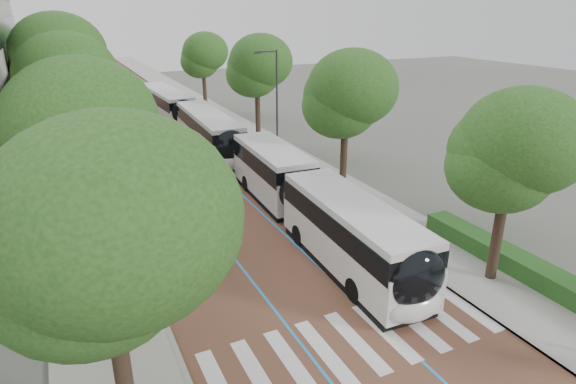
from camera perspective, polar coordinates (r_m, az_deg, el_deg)
name	(u,v)px	position (r m, az deg, el deg)	size (l,w,h in m)	color
ground	(368,361)	(17.06, 9.42, -19.19)	(160.00, 160.00, 0.00)	#51544C
road	(145,121)	(52.18, -16.62, 8.08)	(11.00, 140.00, 0.02)	brown
sidewalk_left	(65,128)	(51.56, -24.87, 6.92)	(4.00, 140.00, 0.12)	#9C9994
sidewalk_right	(215,114)	(53.82, -8.69, 9.14)	(4.00, 140.00, 0.12)	#9C9994
kerb_left	(86,126)	(51.61, -22.77, 7.24)	(0.20, 140.00, 0.14)	gray
kerb_right	(198,115)	(53.31, -10.65, 8.91)	(0.20, 140.00, 0.14)	gray
zebra_crossing	(356,341)	(17.76, 8.06, -17.12)	(10.55, 3.60, 0.01)	silver
lane_line_left	(129,122)	(51.96, -18.37, 7.85)	(0.12, 126.00, 0.01)	#2A89D4
lane_line_right	(160,119)	(52.44, -14.89, 8.33)	(0.12, 126.00, 0.01)	#2A89D4
hedge	(556,283)	(22.53, 29.16, -9.45)	(1.20, 14.00, 0.80)	#204718
streetlight_far	(275,96)	(36.05, -1.59, 11.26)	(1.82, 0.20, 8.00)	#2F3032
lamp_post_left	(125,195)	(19.71, -18.76, -0.37)	(0.14, 0.14, 8.00)	#2F3032
trees_left	(59,75)	(35.79, -25.53, 12.40)	(6.44, 60.68, 10.16)	black
trees_right	(286,81)	(36.59, -0.21, 13.00)	(5.43, 47.02, 8.42)	black
lead_bus	(313,205)	(24.30, 3.00, -1.52)	(3.38, 18.49, 3.20)	black
bus_queued_0	(210,134)	(38.59, -9.22, 6.80)	(2.96, 12.48, 3.20)	silver
bus_queued_1	(168,106)	(50.80, -14.06, 9.86)	(3.10, 12.50, 3.20)	silver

